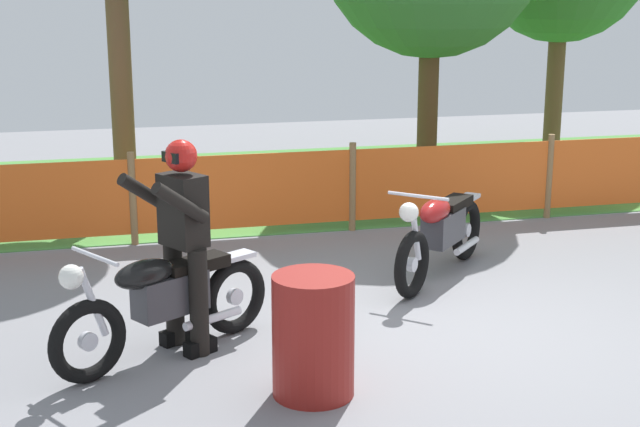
{
  "coord_description": "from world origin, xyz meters",
  "views": [
    {
      "loc": [
        -2.87,
        -6.78,
        2.82
      ],
      "look_at": [
        -1.03,
        0.65,
        0.9
      ],
      "focal_mm": 51.14,
      "sensor_mm": 36.0,
      "label": 1
    }
  ],
  "objects_px": {
    "motorcycle_lead": "(441,232)",
    "motorcycle_trailing": "(164,300)",
    "rider_trailing": "(182,238)",
    "oil_drum": "(313,336)"
  },
  "relations": [
    {
      "from": "motorcycle_lead",
      "to": "oil_drum",
      "type": "height_order",
      "value": "motorcycle_lead"
    },
    {
      "from": "motorcycle_trailing",
      "to": "rider_trailing",
      "type": "bearing_deg",
      "value": -179.43
    },
    {
      "from": "motorcycle_trailing",
      "to": "rider_trailing",
      "type": "height_order",
      "value": "rider_trailing"
    },
    {
      "from": "motorcycle_trailing",
      "to": "motorcycle_lead",
      "type": "bearing_deg",
      "value": 174.57
    },
    {
      "from": "motorcycle_trailing",
      "to": "oil_drum",
      "type": "height_order",
      "value": "motorcycle_trailing"
    },
    {
      "from": "motorcycle_trailing",
      "to": "rider_trailing",
      "type": "xyz_separation_m",
      "value": [
        0.17,
        0.1,
        0.46
      ]
    },
    {
      "from": "motorcycle_lead",
      "to": "oil_drum",
      "type": "distance_m",
      "value": 2.93
    },
    {
      "from": "motorcycle_lead",
      "to": "oil_drum",
      "type": "relative_size",
      "value": 1.76
    },
    {
      "from": "motorcycle_lead",
      "to": "motorcycle_trailing",
      "type": "bearing_deg",
      "value": -20.76
    },
    {
      "from": "motorcycle_lead",
      "to": "oil_drum",
      "type": "xyz_separation_m",
      "value": [
        -1.84,
        -2.28,
        -0.03
      ]
    }
  ]
}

